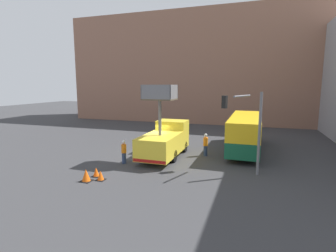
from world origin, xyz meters
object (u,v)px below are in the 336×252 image
road_worker_near_truck (124,152)px  traffic_cone_mid_road (86,175)px  city_bus (245,130)px  traffic_light_pole (246,119)px  utility_truck (165,139)px  traffic_cone_far_side (96,172)px  traffic_cone_near_truck (101,176)px  road_worker_directing (206,145)px

road_worker_near_truck → traffic_cone_mid_road: 4.18m
city_bus → road_worker_near_truck: (-8.57, -7.10, -0.96)m
traffic_light_pole → utility_truck: bearing=163.8°
traffic_light_pole → traffic_cone_far_side: size_ratio=9.10×
utility_truck → traffic_light_pole: size_ratio=1.18×
city_bus → traffic_cone_mid_road: 14.48m
utility_truck → traffic_cone_mid_road: utility_truck is taller
city_bus → road_worker_near_truck: bearing=141.5°
city_bus → traffic_cone_near_truck: city_bus is taller
traffic_cone_far_side → road_worker_directing: bearing=51.2°
city_bus → traffic_cone_near_truck: size_ratio=16.45×
utility_truck → road_worker_near_truck: (-2.37, -2.76, -0.59)m
traffic_cone_near_truck → traffic_cone_far_side: 0.82m
road_worker_near_truck → city_bus: bearing=146.1°
utility_truck → traffic_cone_far_side: size_ratio=10.72×
road_worker_directing → traffic_cone_near_truck: bearing=13.7°
road_worker_near_truck → traffic_cone_mid_road: road_worker_near_truck is taller
utility_truck → road_worker_directing: (3.14, 1.38, -0.53)m
city_bus → traffic_cone_far_side: size_ratio=16.77×
utility_truck → road_worker_near_truck: size_ratio=3.58×
road_worker_near_truck → traffic_cone_far_side: 3.26m
traffic_light_pole → traffic_cone_near_truck: size_ratio=8.93×
road_worker_directing → traffic_cone_mid_road: (-5.97, -8.25, -0.60)m
utility_truck → road_worker_near_truck: bearing=-130.6°
utility_truck → traffic_light_pole: 7.02m
city_bus → road_worker_near_truck: size_ratio=5.59×
city_bus → road_worker_near_truck: 11.17m
traffic_light_pole → traffic_cone_far_side: (-9.13, -4.07, -3.42)m
traffic_cone_near_truck → traffic_cone_far_side: size_ratio=1.02×
city_bus → traffic_cone_far_side: bearing=150.8°
utility_truck → traffic_cone_far_side: utility_truck is taller
utility_truck → road_worker_directing: bearing=23.7°
traffic_cone_mid_road → traffic_cone_far_side: (0.10, 0.94, -0.09)m
city_bus → road_worker_directing: size_ratio=5.30×
traffic_cone_far_side → traffic_light_pole: bearing=24.0°
traffic_light_pole → city_bus: bearing=91.8°
traffic_cone_near_truck → traffic_cone_far_side: traffic_cone_near_truck is taller
traffic_cone_mid_road → traffic_cone_far_side: size_ratio=1.28×
road_worker_near_truck → traffic_cone_mid_road: (-0.46, -4.12, -0.54)m
traffic_light_pole → traffic_cone_far_side: bearing=-156.0°
road_worker_directing → traffic_cone_far_side: 9.40m
traffic_light_pole → road_worker_near_truck: (-8.76, -0.90, -2.80)m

